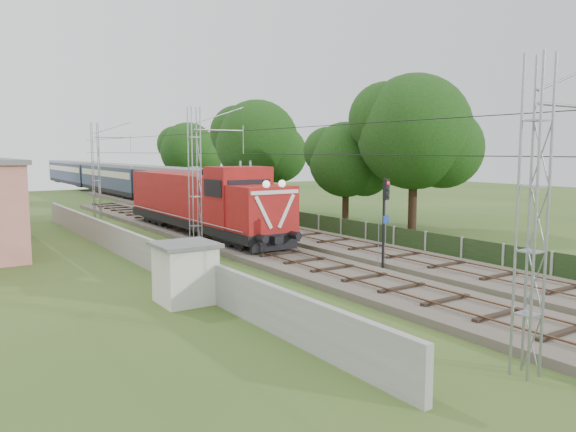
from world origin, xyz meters
TOP-DOWN VIEW (x-y plane):
  - ground at (0.00, 0.00)m, footprint 140.00×140.00m
  - track_main at (0.00, 7.00)m, footprint 4.20×70.00m
  - track_side at (5.00, 20.00)m, footprint 4.20×80.00m
  - catenary at (-2.95, 12.00)m, footprint 3.31×70.00m
  - boundary_wall at (-6.50, 12.00)m, footprint 0.25×40.00m
  - fence at (8.00, 3.00)m, footprint 0.12×32.00m
  - locomotive at (0.00, 17.68)m, footprint 3.23×18.46m
  - coach_rake at (5.00, 53.84)m, footprint 2.97×66.14m
  - signal_post at (2.70, 3.22)m, footprint 0.48×0.38m
  - relay_hut at (-7.40, 3.20)m, footprint 2.22×2.22m
  - tree_a at (12.24, 17.65)m, footprint 6.09×5.80m
  - tree_b at (13.96, 12.21)m, footprint 8.53×8.13m
  - tree_c at (10.29, 27.85)m, footprint 7.89×7.52m
  - tree_d at (11.77, 46.61)m, footprint 6.98×6.64m

SIDE VIEW (x-z plane):
  - ground at x=0.00m, z-range 0.00..0.00m
  - track_main at x=0.00m, z-range -0.04..0.41m
  - track_side at x=5.00m, z-range -0.04..0.41m
  - fence at x=8.00m, z-range 0.00..1.20m
  - boundary_wall at x=-6.50m, z-range 0.00..1.50m
  - relay_hut at x=-7.40m, z-range 0.01..2.29m
  - locomotive at x=0.00m, z-range 0.04..4.73m
  - coach_rake at x=5.00m, z-range 0.76..4.19m
  - signal_post at x=2.70m, z-range 0.82..5.23m
  - catenary at x=-2.95m, z-range 0.05..8.05m
  - tree_a at x=12.24m, z-range 0.98..8.88m
  - tree_d at x=11.77m, z-range 1.12..10.16m
  - tree_c at x=10.29m, z-range 1.27..11.50m
  - tree_b at x=13.96m, z-range 1.37..12.43m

